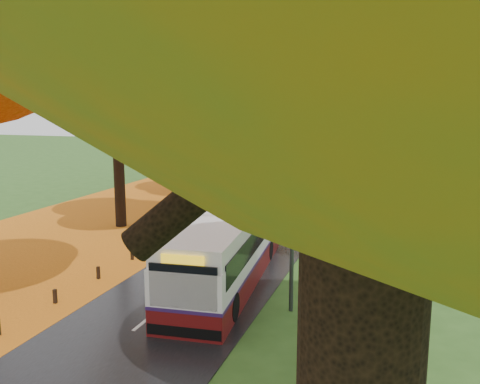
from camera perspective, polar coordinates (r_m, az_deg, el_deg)
The scene contains 14 objects.
road at distance 34.37m, azimuth 5.17°, elevation -1.52°, with size 6.50×90.00×0.04m, color black.
centre_line at distance 34.37m, azimuth 5.17°, elevation -1.48°, with size 0.12×90.00×0.01m, color silver.
leaf_verge at distance 37.43m, azimuth -8.36°, elevation -0.65°, with size 12.00×90.00×0.02m, color #843E0C.
leaf_drift at distance 35.18m, azimuth 0.33°, elevation -1.18°, with size 0.90×90.00×0.01m, color orange.
trees_left at distance 37.98m, azimuth -4.77°, elevation 14.01°, with size 9.20×74.00×13.88m.
trees_right at distance 34.82m, azimuth 18.16°, elevation 14.17°, with size 9.30×74.20×13.96m.
bollard_row at distance 18.15m, azimuth -22.65°, elevation -12.22°, with size 0.11×23.51×0.52m.
streetlamp_near at distance 16.37m, azimuth 5.15°, elevation 2.33°, with size 2.45×0.18×8.00m.
streetlamp_mid at distance 38.04m, azimuth 12.88°, elevation 6.52°, with size 2.45×0.18×8.00m.
streetlamp_far at distance 59.95m, azimuth 15.00°, elevation 7.64°, with size 2.45×0.18×8.00m.
bus at distance 19.59m, azimuth -1.38°, elevation -6.06°, with size 3.29×10.50×2.72m.
car_white at distance 37.33m, azimuth 2.97°, elevation 0.48°, with size 1.55×3.84×1.31m, color silver.
car_silver at distance 51.25m, azimuth 7.03°, elevation 3.04°, with size 1.39×4.00×1.32m, color #A2A5AA.
car_dark at distance 56.14m, azimuth 8.08°, elevation 3.64°, with size 1.88×4.63×1.34m, color black.
Camera 1 is at (7.66, -7.79, 6.91)m, focal length 38.00 mm.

